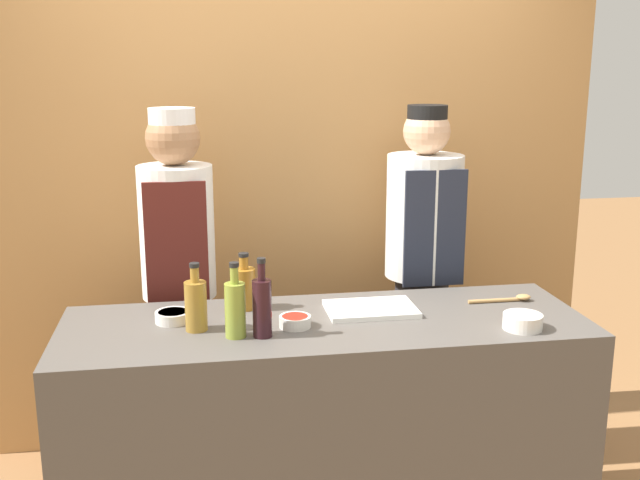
{
  "coord_description": "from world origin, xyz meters",
  "views": [
    {
      "loc": [
        -0.45,
        -2.61,
        1.89
      ],
      "look_at": [
        0.0,
        0.13,
        1.22
      ],
      "focal_mm": 42.0,
      "sensor_mm": 36.0,
      "label": 1
    }
  ],
  "objects_px": {
    "sauce_bowl_orange": "(523,321)",
    "chef_left": "(179,284)",
    "bottle_vinegar": "(196,304)",
    "bottle_oil": "(235,308)",
    "bottle_wine": "(262,306)",
    "bottle_amber": "(244,287)",
    "chef_right": "(422,276)",
    "sauce_bowl_red": "(295,321)",
    "sauce_bowl_brown": "(173,316)",
    "cutting_board": "(371,309)",
    "wooden_spoon": "(509,299)"
  },
  "relations": [
    {
      "from": "bottle_vinegar",
      "to": "wooden_spoon",
      "type": "relative_size",
      "value": 0.95
    },
    {
      "from": "bottle_vinegar",
      "to": "chef_right",
      "type": "xyz_separation_m",
      "value": [
        1.03,
        0.59,
        -0.11
      ]
    },
    {
      "from": "sauce_bowl_brown",
      "to": "bottle_vinegar",
      "type": "height_order",
      "value": "bottle_vinegar"
    },
    {
      "from": "sauce_bowl_red",
      "to": "bottle_vinegar",
      "type": "xyz_separation_m",
      "value": [
        -0.35,
        0.03,
        0.07
      ]
    },
    {
      "from": "bottle_wine",
      "to": "chef_left",
      "type": "xyz_separation_m",
      "value": [
        -0.3,
        0.69,
        -0.11
      ]
    },
    {
      "from": "sauce_bowl_orange",
      "to": "wooden_spoon",
      "type": "xyz_separation_m",
      "value": [
        0.08,
        0.31,
        -0.02
      ]
    },
    {
      "from": "sauce_bowl_orange",
      "to": "chef_left",
      "type": "xyz_separation_m",
      "value": [
        -1.24,
        0.77,
        -0.03
      ]
    },
    {
      "from": "sauce_bowl_brown",
      "to": "chef_right",
      "type": "distance_m",
      "value": 1.22
    },
    {
      "from": "bottle_oil",
      "to": "bottle_wine",
      "type": "relative_size",
      "value": 0.95
    },
    {
      "from": "bottle_oil",
      "to": "bottle_amber",
      "type": "bearing_deg",
      "value": 80.36
    },
    {
      "from": "sauce_bowl_orange",
      "to": "cutting_board",
      "type": "height_order",
      "value": "sauce_bowl_orange"
    },
    {
      "from": "bottle_amber",
      "to": "chef_right",
      "type": "distance_m",
      "value": 0.92
    },
    {
      "from": "sauce_bowl_brown",
      "to": "bottle_oil",
      "type": "relative_size",
      "value": 0.49
    },
    {
      "from": "sauce_bowl_orange",
      "to": "bottle_vinegar",
      "type": "bearing_deg",
      "value": 171.17
    },
    {
      "from": "cutting_board",
      "to": "bottle_amber",
      "type": "height_order",
      "value": "bottle_amber"
    },
    {
      "from": "chef_left",
      "to": "wooden_spoon",
      "type": "bearing_deg",
      "value": -19.45
    },
    {
      "from": "bottle_amber",
      "to": "chef_left",
      "type": "relative_size",
      "value": 0.13
    },
    {
      "from": "sauce_bowl_orange",
      "to": "bottle_oil",
      "type": "height_order",
      "value": "bottle_oil"
    },
    {
      "from": "sauce_bowl_orange",
      "to": "sauce_bowl_brown",
      "type": "xyz_separation_m",
      "value": [
        -1.25,
        0.28,
        -0.01
      ]
    },
    {
      "from": "bottle_wine",
      "to": "sauce_bowl_brown",
      "type": "bearing_deg",
      "value": 147.09
    },
    {
      "from": "bottle_wine",
      "to": "chef_right",
      "type": "distance_m",
      "value": 1.06
    },
    {
      "from": "bottle_amber",
      "to": "bottle_oil",
      "type": "relative_size",
      "value": 0.83
    },
    {
      "from": "bottle_vinegar",
      "to": "bottle_oil",
      "type": "distance_m",
      "value": 0.16
    },
    {
      "from": "sauce_bowl_brown",
      "to": "chef_right",
      "type": "bearing_deg",
      "value": 23.7
    },
    {
      "from": "bottle_amber",
      "to": "bottle_wine",
      "type": "distance_m",
      "value": 0.32
    },
    {
      "from": "sauce_bowl_brown",
      "to": "chef_left",
      "type": "bearing_deg",
      "value": 88.31
    },
    {
      "from": "bottle_amber",
      "to": "sauce_bowl_orange",
      "type": "bearing_deg",
      "value": -21.93
    },
    {
      "from": "sauce_bowl_orange",
      "to": "cutting_board",
      "type": "relative_size",
      "value": 0.41
    },
    {
      "from": "sauce_bowl_red",
      "to": "cutting_board",
      "type": "distance_m",
      "value": 0.34
    },
    {
      "from": "bottle_vinegar",
      "to": "chef_left",
      "type": "xyz_separation_m",
      "value": [
        -0.07,
        0.59,
        -0.1
      ]
    },
    {
      "from": "cutting_board",
      "to": "bottle_oil",
      "type": "distance_m",
      "value": 0.57
    },
    {
      "from": "sauce_bowl_orange",
      "to": "wooden_spoon",
      "type": "bearing_deg",
      "value": 75.27
    },
    {
      "from": "sauce_bowl_orange",
      "to": "bottle_amber",
      "type": "distance_m",
      "value": 1.06
    },
    {
      "from": "cutting_board",
      "to": "bottle_wine",
      "type": "xyz_separation_m",
      "value": [
        -0.44,
        -0.2,
        0.1
      ]
    },
    {
      "from": "sauce_bowl_orange",
      "to": "sauce_bowl_brown",
      "type": "height_order",
      "value": "sauce_bowl_orange"
    },
    {
      "from": "sauce_bowl_red",
      "to": "bottle_vinegar",
      "type": "height_order",
      "value": "bottle_vinegar"
    },
    {
      "from": "sauce_bowl_brown",
      "to": "bottle_wine",
      "type": "distance_m",
      "value": 0.39
    },
    {
      "from": "bottle_amber",
      "to": "bottle_wine",
      "type": "relative_size",
      "value": 0.79
    },
    {
      "from": "sauce_bowl_orange",
      "to": "chef_left",
      "type": "distance_m",
      "value": 1.46
    },
    {
      "from": "bottle_oil",
      "to": "bottle_wine",
      "type": "bearing_deg",
      "value": -7.54
    },
    {
      "from": "sauce_bowl_red",
      "to": "bottle_vinegar",
      "type": "relative_size",
      "value": 0.47
    },
    {
      "from": "sauce_bowl_brown",
      "to": "bottle_amber",
      "type": "xyz_separation_m",
      "value": [
        0.27,
        0.11,
        0.07
      ]
    },
    {
      "from": "sauce_bowl_red",
      "to": "chef_left",
      "type": "height_order",
      "value": "chef_left"
    },
    {
      "from": "cutting_board",
      "to": "chef_right",
      "type": "xyz_separation_m",
      "value": [
        0.36,
        0.49,
        -0.02
      ]
    },
    {
      "from": "sauce_bowl_red",
      "to": "wooden_spoon",
      "type": "distance_m",
      "value": 0.9
    },
    {
      "from": "bottle_oil",
      "to": "chef_left",
      "type": "xyz_separation_m",
      "value": [
        -0.21,
        0.68,
        -0.1
      ]
    },
    {
      "from": "bottle_oil",
      "to": "chef_right",
      "type": "distance_m",
      "value": 1.13
    },
    {
      "from": "bottle_vinegar",
      "to": "chef_left",
      "type": "bearing_deg",
      "value": 96.98
    },
    {
      "from": "sauce_bowl_red",
      "to": "sauce_bowl_orange",
      "type": "xyz_separation_m",
      "value": [
        0.81,
        -0.15,
        0.01
      ]
    },
    {
      "from": "chef_left",
      "to": "sauce_bowl_red",
      "type": "bearing_deg",
      "value": -55.33
    }
  ]
}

